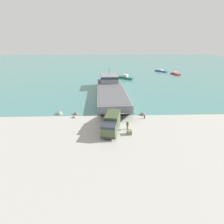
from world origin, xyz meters
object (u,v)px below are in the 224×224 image
soldier_on_ramp (127,125)px  military_truck (111,123)px  moored_boat_a (161,71)px  moored_boat_b (176,74)px  landing_craft (111,89)px  mooring_bollard (145,117)px  moored_boat_c (126,77)px  cargo_crate (129,132)px

soldier_on_ramp → military_truck: bearing=-54.4°
moored_boat_a → moored_boat_b: moored_boat_b is taller
landing_craft → military_truck: 24.99m
mooring_bollard → moored_boat_b: bearing=63.3°
landing_craft → moored_boat_c: (7.48, 22.91, -0.99)m
military_truck → moored_boat_a: (28.95, 65.96, -1.18)m
military_truck → soldier_on_ramp: bearing=107.8°
moored_boat_a → cargo_crate: 72.24m
military_truck → moored_boat_b: military_truck is taller
military_truck → moored_boat_b: size_ratio=1.28×
moored_boat_a → military_truck: bearing=28.7°
moored_boat_c → cargo_crate: moored_boat_c is taller
landing_craft → cargo_crate: size_ratio=35.80×
cargo_crate → soldier_on_ramp: bearing=94.0°
landing_craft → military_truck: (-0.43, -24.99, -0.02)m
landing_craft → soldier_on_ramp: bearing=-86.3°
military_truck → moored_boat_c: size_ratio=1.17×
military_truck → landing_craft: bearing=-169.8°
landing_craft → cargo_crate: landing_craft is taller
moored_boat_b → cargo_crate: size_ratio=6.38×
moored_boat_b → cargo_crate: moored_boat_b is taller
moored_boat_a → mooring_bollard: bearing=32.9°
landing_craft → moored_boat_a: (28.53, 40.97, -1.20)m
moored_boat_b → mooring_bollard: 58.59m
moored_boat_a → soldier_on_ramp: bearing=30.9°
landing_craft → cargo_crate: 26.73m
mooring_bollard → cargo_crate: size_ratio=0.84×
moored_boat_b → moored_boat_c: size_ratio=0.91×
soldier_on_ramp → moored_boat_a: bearing=-172.5°
moored_boat_b → moored_boat_c: bearing=8.4°
military_truck → moored_boat_a: bearing=167.4°
soldier_on_ramp → mooring_bollard: soldier_on_ramp is taller
moored_boat_c → soldier_on_ramp: bearing=36.5°
soldier_on_ramp → cargo_crate: bearing=33.0°
moored_boat_b → landing_craft: bearing=32.1°
landing_craft → moored_boat_b: size_ratio=5.61×
landing_craft → mooring_bollard: (7.09, -19.64, -1.19)m
military_truck → mooring_bollard: size_ratio=9.64×
moored_boat_c → mooring_bollard: (-0.39, -42.54, -0.20)m
moored_boat_c → mooring_bollard: size_ratio=8.27×
moored_boat_a → cargo_crate: moored_boat_a is taller
landing_craft → cargo_crate: bearing=-86.4°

